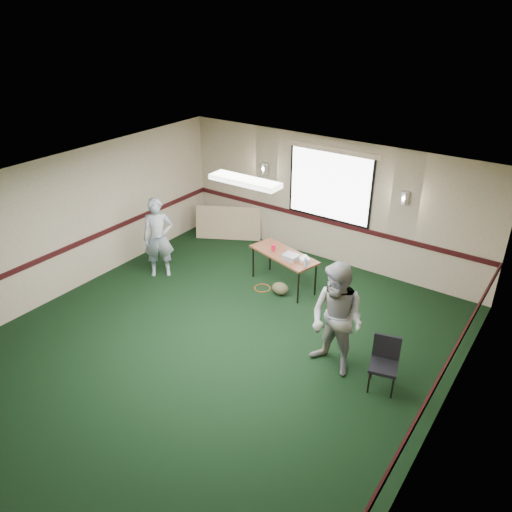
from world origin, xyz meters
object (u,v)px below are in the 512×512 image
Objects in this scene: folding_table at (284,256)px; conference_chair at (385,359)px; person_left at (158,238)px; person_right at (337,320)px; projector at (291,257)px.

folding_table is 1.89× the size of conference_chair.
person_left is 0.92× the size of person_right.
projector is at bearing -22.20° from person_left.
person_right is at bearing 171.55° from conference_chair.
person_right reaches higher than projector.
person_left is 4.38m from person_right.
person_left reaches higher than conference_chair.
folding_table is 0.92× the size of person_left.
projector is (0.23, -0.12, 0.10)m from folding_table.
conference_chair is (2.53, -1.49, -0.29)m from projector.
person_right reaches higher than person_left.
folding_table is at bearing -17.95° from person_left.
projector is 2.95m from conference_chair.
person_right is at bearing -50.72° from person_left.
folding_table is at bearing 156.47° from projector.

